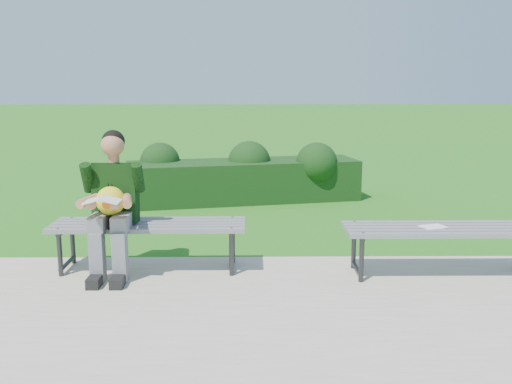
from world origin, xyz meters
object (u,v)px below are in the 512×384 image
(hedge, at_px, (244,176))
(seated_boy, at_px, (113,199))
(bench_right, at_px, (444,233))
(bench_left, at_px, (149,229))
(paper_sheet, at_px, (433,227))

(hedge, height_order, seated_boy, seated_boy)
(hedge, distance_m, bench_right, 3.92)
(bench_left, bearing_deg, seated_boy, -162.05)
(bench_right, distance_m, paper_sheet, 0.12)
(bench_left, distance_m, paper_sheet, 2.62)
(bench_left, relative_size, seated_boy, 1.37)
(bench_left, xyz_separation_m, paper_sheet, (2.61, -0.18, 0.06))
(seated_boy, bearing_deg, paper_sheet, -1.68)
(hedge, bearing_deg, bench_right, -61.81)
(bench_left, height_order, paper_sheet, bench_left)
(hedge, height_order, bench_right, hedge)
(bench_right, xyz_separation_m, paper_sheet, (-0.10, 0.00, 0.06))
(hedge, height_order, bench_left, hedge)
(bench_left, xyz_separation_m, seated_boy, (-0.30, -0.10, 0.30))
(bench_left, distance_m, seated_boy, 0.43)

